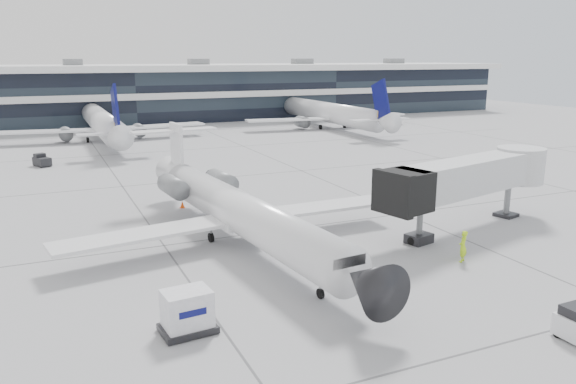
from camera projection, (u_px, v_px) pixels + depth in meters
name	position (u px, v px, depth m)	size (l,w,h in m)	color
ground	(295.00, 228.00, 42.88)	(220.00, 220.00, 0.00)	#9C9C9F
terminal	(127.00, 96.00, 114.52)	(170.00, 22.00, 10.00)	black
bg_jet_center	(103.00, 140.00, 88.55)	(32.00, 40.00, 9.60)	white
bg_jet_right	(327.00, 127.00, 104.38)	(32.00, 40.00, 9.60)	white
regional_jet	(237.00, 209.00, 38.89)	(24.90, 31.09, 7.18)	white
jet_bridge	(476.00, 175.00, 42.30)	(17.17, 7.06, 5.56)	#B4B6B9
ramp_worker	(463.00, 246.00, 35.66)	(0.75, 0.49, 2.05)	#BDF419
cargo_uld	(187.00, 312.00, 26.43)	(2.68, 2.08, 2.06)	black
traffic_cone	(182.00, 204.00, 48.62)	(0.43, 0.43, 0.62)	#EC480C
far_tug	(42.00, 161.00, 67.17)	(2.19, 2.67, 1.48)	black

